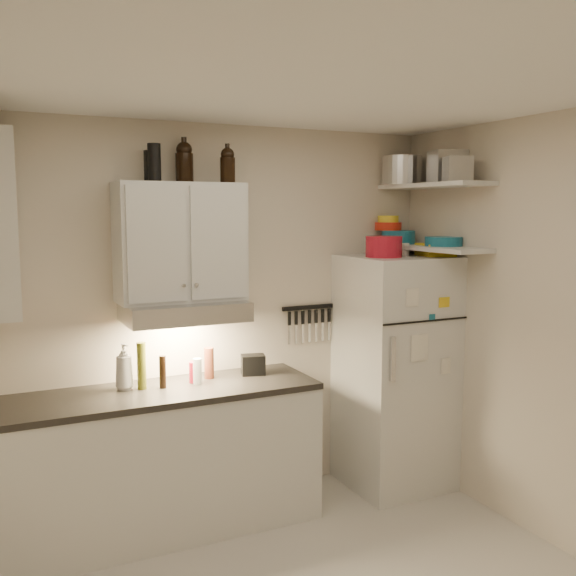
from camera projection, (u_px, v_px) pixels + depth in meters
name	position (u px, v px, depth m)	size (l,w,h in m)	color
ceiling	(325.00, 81.00, 2.91)	(3.20, 3.00, 0.02)	white
back_wall	(217.00, 316.00, 4.42)	(3.20, 0.02, 2.60)	beige
right_wall	(563.00, 335.00, 3.77)	(0.02, 3.00, 2.60)	beige
base_cabinet	(152.00, 465.00, 4.01)	(2.10, 0.60, 0.88)	silver
countertop	(150.00, 394.00, 3.95)	(2.10, 0.62, 0.04)	black
upper_cabinet	(180.00, 242.00, 4.07)	(0.80, 0.33, 0.75)	silver
range_hood	(185.00, 311.00, 4.06)	(0.76, 0.46, 0.12)	silver
fridge	(395.00, 372.00, 4.70)	(0.70, 0.68, 1.70)	silver
shelf_hi	(434.00, 185.00, 4.51)	(0.30, 0.95, 0.03)	silver
shelf_lo	(432.00, 248.00, 4.56)	(0.30, 0.95, 0.03)	silver
knife_strip	(308.00, 307.00, 4.70)	(0.42, 0.02, 0.03)	black
dutch_oven	(384.00, 247.00, 4.48)	(0.26, 0.26, 0.15)	maroon
book_stack	(435.00, 250.00, 4.61)	(0.21, 0.26, 0.09)	yellow
spice_jar	(405.00, 249.00, 4.63)	(0.05, 0.05, 0.09)	silver
stock_pot	(402.00, 170.00, 4.74)	(0.29, 0.29, 0.21)	silver
tin_a	(447.00, 167.00, 4.45)	(0.22, 0.20, 0.22)	#AAAAAD
tin_b	(458.00, 169.00, 4.23)	(0.16, 0.16, 0.16)	#AAAAAD
bowl_teal	(398.00, 237.00, 4.83)	(0.25, 0.25, 0.10)	#17637F
bowl_orange	(388.00, 226.00, 4.86)	(0.20, 0.20, 0.06)	red
bowl_yellow	(388.00, 219.00, 4.85)	(0.16, 0.16, 0.05)	yellow
plates	(443.00, 241.00, 4.53)	(0.26, 0.26, 0.07)	#17637F
growler_a	(184.00, 162.00, 4.10)	(0.11, 0.11, 0.27)	black
growler_b	(228.00, 165.00, 4.09)	(0.10, 0.10, 0.23)	black
thermos_a	(149.00, 166.00, 3.98)	(0.07, 0.07, 0.20)	black
thermos_b	(154.00, 163.00, 3.95)	(0.08, 0.08, 0.24)	black
soap_bottle	(124.00, 364.00, 3.97)	(0.12, 0.12, 0.32)	silver
pepper_mill	(209.00, 363.00, 4.24)	(0.06, 0.06, 0.21)	brown
oil_bottle	(142.00, 366.00, 3.98)	(0.06, 0.06, 0.29)	#636719
vinegar_bottle	(163.00, 372.00, 4.00)	(0.04, 0.04, 0.21)	black
clear_bottle	(197.00, 371.00, 4.10)	(0.06, 0.06, 0.17)	silver
red_jar	(194.00, 372.00, 4.13)	(0.07, 0.07, 0.14)	maroon
caddy	(253.00, 365.00, 4.34)	(0.16, 0.11, 0.13)	black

